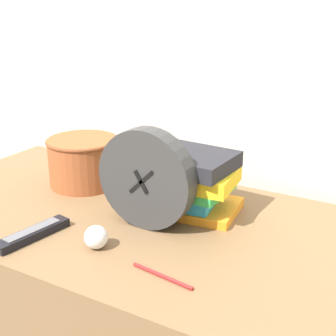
{
  "coord_description": "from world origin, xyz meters",
  "views": [
    {
      "loc": [
        0.62,
        -0.58,
        1.28
      ],
      "look_at": [
        0.08,
        0.37,
        0.88
      ],
      "focal_mm": 50.0,
      "sensor_mm": 36.0,
      "label": 1
    }
  ],
  "objects_px": {
    "desk_clock": "(146,179)",
    "tv_remote": "(33,234)",
    "book_stack": "(189,181)",
    "basket": "(84,160)",
    "crumpled_paper_ball": "(96,237)",
    "pen": "(162,276)"
  },
  "relations": [
    {
      "from": "desk_clock",
      "to": "tv_remote",
      "type": "relative_size",
      "value": 1.28
    },
    {
      "from": "tv_remote",
      "to": "pen",
      "type": "xyz_separation_m",
      "value": [
        0.35,
        0.01,
        -0.01
      ]
    },
    {
      "from": "desk_clock",
      "to": "crumpled_paper_ball",
      "type": "distance_m",
      "value": 0.19
    },
    {
      "from": "book_stack",
      "to": "pen",
      "type": "height_order",
      "value": "book_stack"
    },
    {
      "from": "tv_remote",
      "to": "pen",
      "type": "height_order",
      "value": "tv_remote"
    },
    {
      "from": "desk_clock",
      "to": "tv_remote",
      "type": "xyz_separation_m",
      "value": [
        -0.2,
        -0.19,
        -0.12
      ]
    },
    {
      "from": "crumpled_paper_ball",
      "to": "desk_clock",
      "type": "bearing_deg",
      "value": 74.45
    },
    {
      "from": "basket",
      "to": "desk_clock",
      "type": "bearing_deg",
      "value": -24.76
    },
    {
      "from": "book_stack",
      "to": "crumpled_paper_ball",
      "type": "bearing_deg",
      "value": -109.3
    },
    {
      "from": "basket",
      "to": "crumpled_paper_ball",
      "type": "bearing_deg",
      "value": -47.34
    },
    {
      "from": "desk_clock",
      "to": "crumpled_paper_ball",
      "type": "height_order",
      "value": "desk_clock"
    },
    {
      "from": "book_stack",
      "to": "crumpled_paper_ball",
      "type": "height_order",
      "value": "book_stack"
    },
    {
      "from": "basket",
      "to": "crumpled_paper_ball",
      "type": "xyz_separation_m",
      "value": [
        0.27,
        -0.3,
        -0.05
      ]
    },
    {
      "from": "tv_remote",
      "to": "book_stack",
      "type": "bearing_deg",
      "value": 50.41
    },
    {
      "from": "desk_clock",
      "to": "basket",
      "type": "xyz_separation_m",
      "value": [
        -0.31,
        0.15,
        -0.05
      ]
    },
    {
      "from": "basket",
      "to": "tv_remote",
      "type": "bearing_deg",
      "value": -71.45
    },
    {
      "from": "book_stack",
      "to": "tv_remote",
      "type": "xyz_separation_m",
      "value": [
        -0.26,
        -0.31,
        -0.08
      ]
    },
    {
      "from": "desk_clock",
      "to": "tv_remote",
      "type": "height_order",
      "value": "desk_clock"
    },
    {
      "from": "desk_clock",
      "to": "tv_remote",
      "type": "bearing_deg",
      "value": -137.22
    },
    {
      "from": "book_stack",
      "to": "basket",
      "type": "xyz_separation_m",
      "value": [
        -0.37,
        0.02,
        -0.01
      ]
    },
    {
      "from": "crumpled_paper_ball",
      "to": "pen",
      "type": "height_order",
      "value": "crumpled_paper_ball"
    },
    {
      "from": "desk_clock",
      "to": "pen",
      "type": "xyz_separation_m",
      "value": [
        0.15,
        -0.18,
        -0.12
      ]
    }
  ]
}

